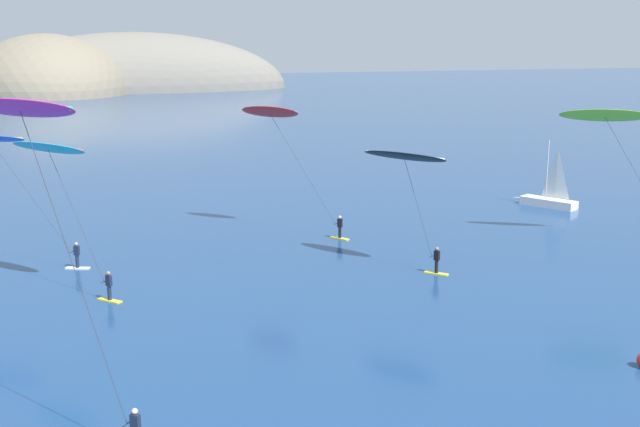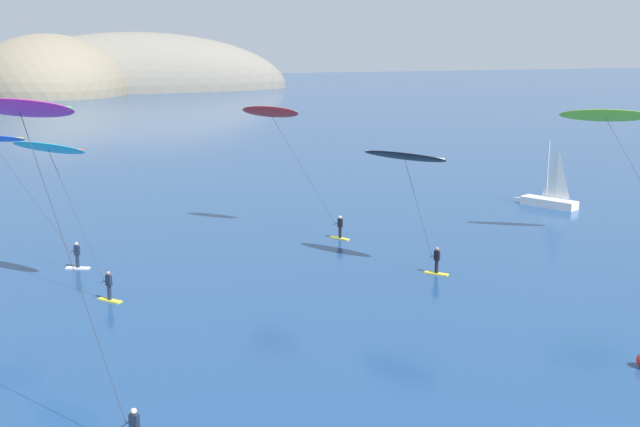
{
  "view_description": "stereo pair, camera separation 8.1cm",
  "coord_description": "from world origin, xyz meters",
  "px_view_note": "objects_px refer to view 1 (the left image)",
  "views": [
    {
      "loc": [
        -21.99,
        -13.48,
        14.24
      ],
      "look_at": [
        -7.34,
        29.7,
        4.17
      ],
      "focal_mm": 45.0,
      "sensor_mm": 36.0,
      "label": 1
    },
    {
      "loc": [
        -21.92,
        -13.5,
        14.24
      ],
      "look_at": [
        -7.34,
        29.7,
        4.17
      ],
      "focal_mm": 45.0,
      "sensor_mm": 36.0,
      "label": 2
    }
  ],
  "objects_px": {
    "kitesurfer_red": "(275,122)",
    "kitesurfer_lime": "(609,123)",
    "kitesurfer_black": "(407,164)",
    "sailboat_near": "(545,199)",
    "kitesurfer_magenta": "(33,144)",
    "kitesurfer_cyan": "(52,159)"
  },
  "relations": [
    {
      "from": "kitesurfer_black",
      "to": "kitesurfer_magenta",
      "type": "xyz_separation_m",
      "value": [
        -21.22,
        -15.65,
        4.09
      ]
    },
    {
      "from": "sailboat_near",
      "to": "kitesurfer_magenta",
      "type": "relative_size",
      "value": 0.46
    },
    {
      "from": "sailboat_near",
      "to": "kitesurfer_lime",
      "type": "relative_size",
      "value": 0.6
    },
    {
      "from": "kitesurfer_lime",
      "to": "kitesurfer_red",
      "type": "bearing_deg",
      "value": 154.24
    },
    {
      "from": "kitesurfer_cyan",
      "to": "kitesurfer_black",
      "type": "xyz_separation_m",
      "value": [
        20.58,
        -2.13,
        -1.02
      ]
    },
    {
      "from": "kitesurfer_cyan",
      "to": "kitesurfer_lime",
      "type": "height_order",
      "value": "kitesurfer_lime"
    },
    {
      "from": "kitesurfer_lime",
      "to": "kitesurfer_magenta",
      "type": "height_order",
      "value": "kitesurfer_magenta"
    },
    {
      "from": "sailboat_near",
      "to": "kitesurfer_lime",
      "type": "bearing_deg",
      "value": -105.73
    },
    {
      "from": "kitesurfer_black",
      "to": "kitesurfer_red",
      "type": "height_order",
      "value": "kitesurfer_red"
    },
    {
      "from": "sailboat_near",
      "to": "kitesurfer_black",
      "type": "distance_m",
      "value": 24.19
    },
    {
      "from": "kitesurfer_black",
      "to": "kitesurfer_magenta",
      "type": "distance_m",
      "value": 26.68
    },
    {
      "from": "kitesurfer_red",
      "to": "kitesurfer_lime",
      "type": "bearing_deg",
      "value": -25.76
    },
    {
      "from": "kitesurfer_magenta",
      "to": "kitesurfer_red",
      "type": "xyz_separation_m",
      "value": [
        16.21,
        27.51,
        -2.48
      ]
    },
    {
      "from": "kitesurfer_black",
      "to": "kitesurfer_magenta",
      "type": "height_order",
      "value": "kitesurfer_magenta"
    },
    {
      "from": "sailboat_near",
      "to": "kitesurfer_cyan",
      "type": "height_order",
      "value": "kitesurfer_cyan"
    },
    {
      "from": "sailboat_near",
      "to": "kitesurfer_black",
      "type": "bearing_deg",
      "value": -145.58
    },
    {
      "from": "sailboat_near",
      "to": "kitesurfer_magenta",
      "type": "height_order",
      "value": "kitesurfer_magenta"
    },
    {
      "from": "kitesurfer_black",
      "to": "kitesurfer_lime",
      "type": "bearing_deg",
      "value": 6.0
    },
    {
      "from": "kitesurfer_cyan",
      "to": "kitesurfer_lime",
      "type": "distance_m",
      "value": 36.67
    },
    {
      "from": "kitesurfer_black",
      "to": "sailboat_near",
      "type": "bearing_deg",
      "value": 34.42
    },
    {
      "from": "kitesurfer_cyan",
      "to": "kitesurfer_magenta",
      "type": "xyz_separation_m",
      "value": [
        -0.64,
        -17.78,
        3.07
      ]
    },
    {
      "from": "kitesurfer_cyan",
      "to": "kitesurfer_black",
      "type": "height_order",
      "value": "kitesurfer_cyan"
    }
  ]
}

